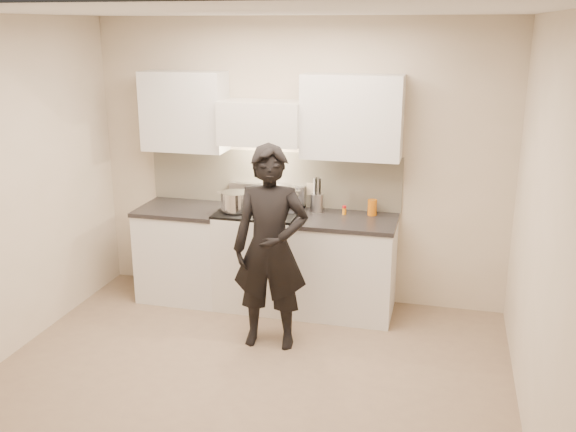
{
  "coord_description": "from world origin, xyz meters",
  "views": [
    {
      "loc": [
        1.38,
        -4.13,
        2.61
      ],
      "look_at": [
        0.07,
        1.05,
        1.02
      ],
      "focal_mm": 40.0,
      "sensor_mm": 36.0,
      "label": 1
    }
  ],
  "objects": [
    {
      "name": "utensil_crock",
      "position": [
        0.22,
        1.58,
        1.02
      ],
      "size": [
        0.12,
        0.12,
        0.33
      ],
      "color": "#ABABAF",
      "rests_on": "counter_right"
    },
    {
      "name": "spice_jar",
      "position": [
        0.49,
        1.56,
        0.96
      ],
      "size": [
        0.04,
        0.04,
        0.08
      ],
      "color": "orange",
      "rests_on": "counter_right"
    },
    {
      "name": "oil_glass",
      "position": [
        0.74,
        1.6,
        0.99
      ],
      "size": [
        0.08,
        0.08,
        0.15
      ],
      "color": "#C3610C",
      "rests_on": "counter_right"
    },
    {
      "name": "wok",
      "position": [
        -0.15,
        1.57,
        1.07
      ],
      "size": [
        0.42,
        0.52,
        0.34
      ],
      "color": "silver",
      "rests_on": "stove"
    },
    {
      "name": "counter_left",
      "position": [
        -1.08,
        1.43,
        0.46
      ],
      "size": [
        0.82,
        0.67,
        0.92
      ],
      "color": "silver",
      "rests_on": "ground"
    },
    {
      "name": "person",
      "position": [
        0.03,
        0.65,
        0.86
      ],
      "size": [
        0.66,
        0.46,
        1.71
      ],
      "primitive_type": "imported",
      "rotation": [
        0.0,
        0.0,
        0.09
      ],
      "color": "black",
      "rests_on": "ground"
    },
    {
      "name": "ground_plane",
      "position": [
        0.0,
        0.0,
        0.0
      ],
      "size": [
        4.0,
        4.0,
        0.0
      ],
      "primitive_type": "plane",
      "color": "#887258"
    },
    {
      "name": "room_shell",
      "position": [
        -0.06,
        0.37,
        1.6
      ],
      "size": [
        4.04,
        3.54,
        2.7
      ],
      "color": "beige",
      "rests_on": "ground"
    },
    {
      "name": "counter_right",
      "position": [
        0.53,
        1.43,
        0.46
      ],
      "size": [
        0.92,
        0.67,
        0.92
      ],
      "color": "silver",
      "rests_on": "ground"
    },
    {
      "name": "stove",
      "position": [
        -0.3,
        1.42,
        0.47
      ],
      "size": [
        0.76,
        0.65,
        0.96
      ],
      "color": "silver",
      "rests_on": "ground"
    },
    {
      "name": "stock_pot",
      "position": [
        -0.5,
        1.31,
        1.05
      ],
      "size": [
        0.37,
        0.32,
        0.17
      ],
      "color": "silver",
      "rests_on": "stove"
    }
  ]
}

